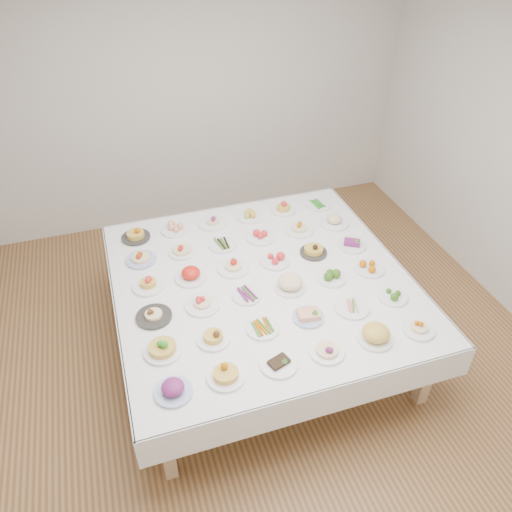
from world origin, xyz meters
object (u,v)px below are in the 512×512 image
object	(u,v)px
display_table	(262,284)
dish_18	(148,282)
dish_0	(173,387)
dish_35	(318,204)

from	to	relation	value
display_table	dish_18	xyz separation A→B (m)	(-0.91, 0.18, 0.12)
dish_0	dish_18	bearing A→B (deg)	89.94
dish_0	dish_18	xyz separation A→B (m)	(0.00, 1.11, 0.00)
display_table	dish_35	world-z (taller)	dish_35
dish_0	dish_35	world-z (taller)	dish_0
dish_35	dish_18	bearing A→B (deg)	-158.25
dish_0	dish_35	xyz separation A→B (m)	(1.83, 1.83, -0.03)
dish_18	dish_0	bearing A→B (deg)	-90.06
dish_18	dish_35	distance (m)	1.97
display_table	dish_35	size ratio (longest dim) A/B	9.92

